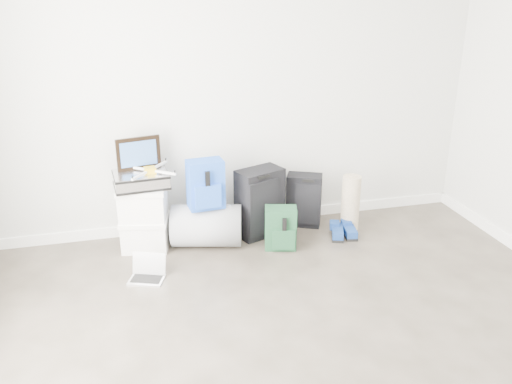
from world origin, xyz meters
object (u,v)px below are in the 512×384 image
object	(u,v)px
laptop	(148,273)
carry_on	(304,200)
boxes_stack	(144,218)
duffel_bag	(207,226)
large_suitcase	(260,203)
briefcase	(141,180)

from	to	relation	value
laptop	carry_on	bearing A→B (deg)	43.48
boxes_stack	duffel_bag	bearing A→B (deg)	3.81
duffel_bag	laptop	distance (m)	0.74
boxes_stack	large_suitcase	bearing A→B (deg)	12.37
boxes_stack	duffel_bag	distance (m)	0.55
briefcase	large_suitcase	bearing A→B (deg)	-4.21
boxes_stack	duffel_bag	world-z (taller)	boxes_stack
large_suitcase	laptop	bearing A→B (deg)	-174.93
large_suitcase	laptop	world-z (taller)	large_suitcase
laptop	boxes_stack	bearing A→B (deg)	108.09
large_suitcase	carry_on	bearing A→B (deg)	-8.92
boxes_stack	briefcase	xyz separation A→B (m)	(0.00, 0.00, 0.36)
boxes_stack	large_suitcase	xyz separation A→B (m)	(1.05, 0.00, 0.03)
duffel_bag	carry_on	distance (m)	1.00
carry_on	large_suitcase	bearing A→B (deg)	-142.77
briefcase	laptop	distance (m)	0.81
duffel_bag	large_suitcase	distance (m)	0.54
large_suitcase	laptop	xyz separation A→B (m)	(-1.08, -0.54, -0.28)
laptop	large_suitcase	bearing A→B (deg)	47.46
large_suitcase	laptop	distance (m)	1.24
briefcase	duffel_bag	world-z (taller)	briefcase
duffel_bag	boxes_stack	bearing A→B (deg)	-174.15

